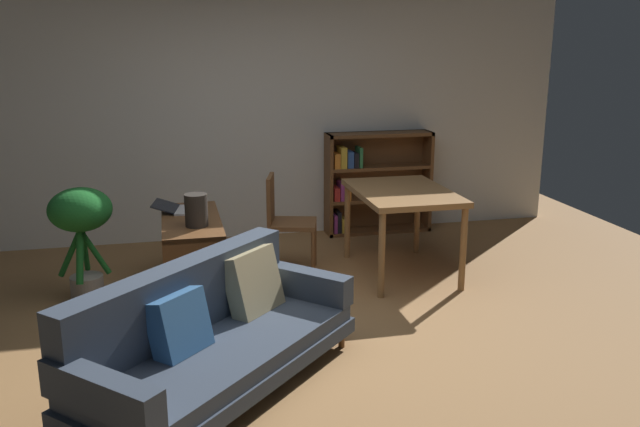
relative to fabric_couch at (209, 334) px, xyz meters
The scene contains 10 objects.
ground_plane 0.91m from the fabric_couch, 36.02° to the left, with size 8.16×8.16×0.00m, color #9E7042.
back_wall_panel 3.43m from the fabric_couch, 77.85° to the left, with size 6.80×0.10×2.70m, color silver.
fabric_couch is the anchor object (origin of this frame).
media_console 1.64m from the fabric_couch, 90.94° to the left, with size 0.48×1.16×0.63m.
open_laptop 1.94m from the fabric_couch, 92.99° to the left, with size 0.47×0.39×0.08m.
desk_speaker 1.47m from the fabric_couch, 89.57° to the left, with size 0.18×0.18×0.26m.
potted_floor_plant 1.89m from the fabric_couch, 118.55° to the left, with size 0.50×0.50×0.93m.
dining_table 2.49m from the fabric_couch, 42.30° to the left, with size 0.82×1.17×0.78m.
dining_chair_near 2.10m from the fabric_couch, 67.26° to the left, with size 0.50×0.48×0.90m.
bookshelf 3.63m from the fabric_couch, 57.02° to the left, with size 1.15×0.29×1.10m.
Camera 1 is at (-0.88, -4.33, 2.09)m, focal length 37.72 mm.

